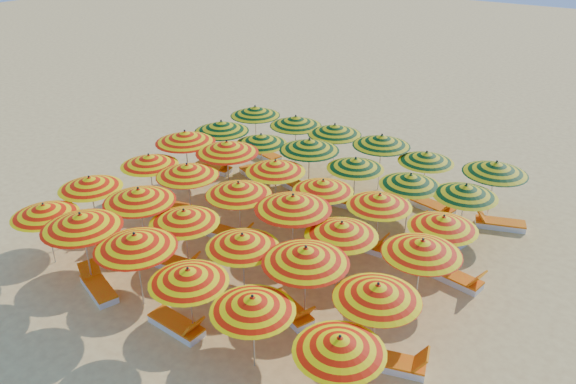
# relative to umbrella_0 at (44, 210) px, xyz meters

# --- Properties ---
(ground) EXTENTS (120.00, 120.00, 0.00)m
(ground) POSITION_rel_umbrella_0_xyz_m (5.12, 5.31, -1.92)
(ground) COLOR #F6C96D
(ground) RESTS_ON ground
(umbrella_0) EXTENTS (2.67, 2.67, 2.18)m
(umbrella_0) POSITION_rel_umbrella_0_xyz_m (0.00, 0.00, 0.00)
(umbrella_0) COLOR silver
(umbrella_0) RESTS_ON ground
(umbrella_1) EXTENTS (3.09, 3.09, 2.47)m
(umbrella_1) POSITION_rel_umbrella_0_xyz_m (1.92, -0.04, 0.26)
(umbrella_1) COLOR silver
(umbrella_1) RESTS_ON ground
(umbrella_2) EXTENTS (2.67, 2.67, 2.43)m
(umbrella_2) POSITION_rel_umbrella_0_xyz_m (3.99, 0.14, 0.22)
(umbrella_2) COLOR silver
(umbrella_2) RESTS_ON ground
(umbrella_3) EXTENTS (2.36, 2.36, 2.19)m
(umbrella_3) POSITION_rel_umbrella_0_xyz_m (6.08, -0.00, 0.01)
(umbrella_3) COLOR silver
(umbrella_3) RESTS_ON ground
(umbrella_4) EXTENTS (2.58, 2.58, 2.19)m
(umbrella_4) POSITION_rel_umbrella_0_xyz_m (8.12, 0.03, 0.01)
(umbrella_4) COLOR silver
(umbrella_4) RESTS_ON ground
(umbrella_5) EXTENTS (2.57, 2.57, 2.18)m
(umbrella_5) POSITION_rel_umbrella_0_xyz_m (10.48, 0.00, -0.00)
(umbrella_5) COLOR silver
(umbrella_5) RESTS_ON ground
(umbrella_6) EXTENTS (2.66, 2.66, 2.26)m
(umbrella_6) POSITION_rel_umbrella_0_xyz_m (-0.31, 1.96, 0.07)
(umbrella_6) COLOR silver
(umbrella_6) RESTS_ON ground
(umbrella_7) EXTENTS (2.84, 2.84, 2.43)m
(umbrella_7) POSITION_rel_umbrella_0_xyz_m (1.99, 2.07, 0.23)
(umbrella_7) COLOR silver
(umbrella_7) RESTS_ON ground
(umbrella_8) EXTENTS (2.66, 2.66, 2.26)m
(umbrella_8) POSITION_rel_umbrella_0_xyz_m (3.91, 2.09, 0.07)
(umbrella_8) COLOR silver
(umbrella_8) RESTS_ON ground
(umbrella_9) EXTENTS (2.16, 2.16, 2.21)m
(umbrella_9) POSITION_rel_umbrella_0_xyz_m (6.18, 2.05, 0.03)
(umbrella_9) COLOR silver
(umbrella_9) RESTS_ON ground
(umbrella_10) EXTENTS (2.93, 2.93, 2.47)m
(umbrella_10) POSITION_rel_umbrella_0_xyz_m (8.21, 2.15, 0.26)
(umbrella_10) COLOR silver
(umbrella_10) RESTS_ON ground
(umbrella_11) EXTENTS (2.41, 2.41, 2.31)m
(umbrella_11) POSITION_rel_umbrella_0_xyz_m (10.38, 1.99, 0.11)
(umbrella_11) COLOR silver
(umbrella_11) RESTS_ON ground
(umbrella_12) EXTENTS (2.67, 2.67, 2.25)m
(umbrella_12) POSITION_rel_umbrella_0_xyz_m (-0.11, 4.43, 0.07)
(umbrella_12) COLOR silver
(umbrella_12) RESTS_ON ground
(umbrella_13) EXTENTS (2.42, 2.42, 2.36)m
(umbrella_13) POSITION_rel_umbrella_0_xyz_m (1.80, 4.44, 0.16)
(umbrella_13) COLOR silver
(umbrella_13) RESTS_ON ground
(umbrella_14) EXTENTS (2.63, 2.63, 2.34)m
(umbrella_14) POSITION_rel_umbrella_0_xyz_m (4.17, 4.36, 0.14)
(umbrella_14) COLOR silver
(umbrella_14) RESTS_ON ground
(umbrella_15) EXTENTS (2.58, 2.58, 2.53)m
(umbrella_15) POSITION_rel_umbrella_0_xyz_m (6.35, 4.31, 0.31)
(umbrella_15) COLOR silver
(umbrella_15) RESTS_ON ground
(umbrella_16) EXTENTS (2.39, 2.39, 2.28)m
(umbrella_16) POSITION_rel_umbrella_0_xyz_m (8.18, 4.09, 0.09)
(umbrella_16) COLOR silver
(umbrella_16) RESTS_ON ground
(umbrella_17) EXTENTS (2.75, 2.75, 2.34)m
(umbrella_17) POSITION_rel_umbrella_0_xyz_m (10.49, 4.42, 0.15)
(umbrella_17) COLOR silver
(umbrella_17) RESTS_ON ground
(umbrella_18) EXTENTS (2.58, 2.58, 2.51)m
(umbrella_18) POSITION_rel_umbrella_0_xyz_m (-0.26, 6.48, 0.29)
(umbrella_18) COLOR silver
(umbrella_18) RESTS_ON ground
(umbrella_19) EXTENTS (3.00, 3.00, 2.53)m
(umbrella_19) POSITION_rel_umbrella_0_xyz_m (1.81, 6.56, 0.31)
(umbrella_19) COLOR silver
(umbrella_19) RESTS_ON ground
(umbrella_20) EXTENTS (2.28, 2.28, 2.29)m
(umbrella_20) POSITION_rel_umbrella_0_xyz_m (4.06, 6.57, 0.10)
(umbrella_20) COLOR silver
(umbrella_20) RESTS_ON ground
(umbrella_21) EXTENTS (2.10, 2.10, 2.19)m
(umbrella_21) POSITION_rel_umbrella_0_xyz_m (6.19, 6.34, 0.01)
(umbrella_21) COLOR silver
(umbrella_21) RESTS_ON ground
(umbrella_22) EXTENTS (2.21, 2.21, 2.22)m
(umbrella_22) POSITION_rel_umbrella_0_xyz_m (8.24, 6.42, 0.04)
(umbrella_22) COLOR silver
(umbrella_22) RESTS_ON ground
(umbrella_23) EXTENTS (2.54, 2.54, 2.21)m
(umbrella_23) POSITION_rel_umbrella_0_xyz_m (10.41, 6.23, 0.03)
(umbrella_23) COLOR silver
(umbrella_23) RESTS_ON ground
(umbrella_24) EXTENTS (3.03, 3.03, 2.43)m
(umbrella_24) POSITION_rel_umbrella_0_xyz_m (0.00, 8.35, 0.22)
(umbrella_24) COLOR silver
(umbrella_24) RESTS_ON ground
(umbrella_25) EXTENTS (2.66, 2.66, 2.21)m
(umbrella_25) POSITION_rel_umbrella_0_xyz_m (1.94, 8.51, 0.03)
(umbrella_25) COLOR silver
(umbrella_25) RESTS_ON ground
(umbrella_26) EXTENTS (2.63, 2.63, 2.45)m
(umbrella_26) POSITION_rel_umbrella_0_xyz_m (4.15, 8.65, 0.24)
(umbrella_26) COLOR silver
(umbrella_26) RESTS_ON ground
(umbrella_27) EXTENTS (2.32, 2.32, 2.23)m
(umbrella_27) POSITION_rel_umbrella_0_xyz_m (6.24, 8.52, 0.04)
(umbrella_27) COLOR silver
(umbrella_27) RESTS_ON ground
(umbrella_28) EXTENTS (2.58, 2.58, 2.25)m
(umbrella_28) POSITION_rel_umbrella_0_xyz_m (8.45, 8.33, 0.06)
(umbrella_28) COLOR silver
(umbrella_28) RESTS_ON ground
(umbrella_29) EXTENTS (2.29, 2.29, 2.26)m
(umbrella_29) POSITION_rel_umbrella_0_xyz_m (10.27, 8.58, 0.07)
(umbrella_29) COLOR silver
(umbrella_29) RESTS_ON ground
(umbrella_30) EXTENTS (2.98, 2.98, 2.38)m
(umbrella_30) POSITION_rel_umbrella_0_xyz_m (-0.13, 10.81, 0.18)
(umbrella_30) COLOR silver
(umbrella_30) RESTS_ON ground
(umbrella_31) EXTENTS (2.77, 2.77, 2.38)m
(umbrella_31) POSITION_rel_umbrella_0_xyz_m (2.11, 10.76, 0.17)
(umbrella_31) COLOR silver
(umbrella_31) RESTS_ON ground
(umbrella_32) EXTENTS (2.53, 2.53, 2.37)m
(umbrella_32) POSITION_rel_umbrella_0_xyz_m (4.00, 10.82, 0.17)
(umbrella_32) COLOR silver
(umbrella_32) RESTS_ON ground
(umbrella_33) EXTENTS (3.00, 3.00, 2.41)m
(umbrella_33) POSITION_rel_umbrella_0_xyz_m (6.18, 10.72, 0.21)
(umbrella_33) COLOR silver
(umbrella_33) RESTS_ON ground
(umbrella_34) EXTENTS (2.53, 2.53, 2.22)m
(umbrella_34) POSITION_rel_umbrella_0_xyz_m (8.11, 10.55, 0.03)
(umbrella_34) COLOR silver
(umbrella_34) RESTS_ON ground
(umbrella_35) EXTENTS (2.88, 2.88, 2.40)m
(umbrella_35) POSITION_rel_umbrella_0_xyz_m (10.61, 10.68, 0.19)
(umbrella_35) COLOR silver
(umbrella_35) RESTS_ON ground
(lounger_0) EXTENTS (1.83, 1.11, 0.69)m
(lounger_0) POSITION_rel_umbrella_0_xyz_m (2.42, -0.21, -1.77)
(lounger_0) COLOR white
(lounger_0) RESTS_ON ground
(lounger_1) EXTENTS (1.76, 0.68, 0.69)m
(lounger_1) POSITION_rel_umbrella_0_xyz_m (5.58, -0.10, -1.77)
(lounger_1) COLOR white
(lounger_1) RESTS_ON ground
(lounger_3) EXTENTS (1.80, 0.85, 0.69)m
(lounger_3) POSITION_rel_umbrella_0_xyz_m (-0.82, 1.72, -1.77)
(lounger_3) COLOR white
(lounger_3) RESTS_ON ground
(lounger_4) EXTENTS (1.83, 1.05, 0.69)m
(lounger_4) POSITION_rel_umbrella_0_xyz_m (1.39, 1.93, -1.77)
(lounger_4) COLOR white
(lounger_4) RESTS_ON ground
(lounger_5) EXTENTS (1.80, 0.83, 0.69)m
(lounger_5) POSITION_rel_umbrella_0_xyz_m (3.41, 1.99, -1.77)
(lounger_5) COLOR white
(lounger_5) RESTS_ON ground
(lounger_6) EXTENTS (1.82, 1.18, 0.69)m
(lounger_6) POSITION_rel_umbrella_0_xyz_m (7.71, 2.16, -1.77)
(lounger_6) COLOR white
(lounger_6) RESTS_ON ground
(lounger_7) EXTENTS (1.83, 1.05, 0.69)m
(lounger_7) POSITION_rel_umbrella_0_xyz_m (10.97, 1.93, -1.77)
(lounger_7) COLOR white
(lounger_7) RESTS_ON ground
(lounger_8) EXTENTS (1.82, 0.95, 0.69)m
(lounger_8) POSITION_rel_umbrella_0_xyz_m (0.39, 4.62, -1.77)
(lounger_8) COLOR white
(lounger_8) RESTS_ON ground
(lounger_9) EXTENTS (1.80, 0.81, 0.69)m
(lounger_9) POSITION_rel_umbrella_0_xyz_m (3.67, 4.37, -1.77)
(lounger_9) COLOR white
(lounger_9) RESTS_ON ground
(lounger_10) EXTENTS (1.79, 0.79, 0.69)m
(lounger_10) POSITION_rel_umbrella_0_xyz_m (4.65, 6.68, -1.77)
(lounger_10) COLOR white
(lounger_10) RESTS_ON ground
(lounger_11) EXTENTS (1.75, 0.63, 0.69)m
(lounger_11) POSITION_rel_umbrella_0_xyz_m (7.74, 6.46, -1.77)
(lounger_11) COLOR white
(lounger_11) RESTS_ON ground
(lounger_12) EXTENTS (1.80, 0.85, 0.69)m
(lounger_12) POSITION_rel_umbrella_0_xyz_m (11.01, 6.30, -1.77)
(lounger_12) COLOR white
(lounger_12) RESTS_ON ground
(lounger_13) EXTENTS (1.79, 0.77, 0.69)m
(lounger_13) POSITION_rel_umbrella_0_xyz_m (-0.50, 8.24, -1.77)
(lounger_13) COLOR white
(lounger_13) RESTS_ON ground
(lounger_14) EXTENTS (1.82, 1.18, 0.69)m
(lounger_14) POSITION_rel_umbrella_0_xyz_m (1.44, 8.71, -1.77)
(lounger_14) COLOR white
(lounger_14) RESTS_ON ground
(lounger_15) EXTENTS (1.83, 1.07, 0.69)m
(lounger_15) POSITION_rel_umbrella_0_xyz_m (3.65, 8.78, -1.77)
(lounger_15) COLOR white
(lounger_15) RESTS_ON ground
(lounger_16) EXTENTS (1.81, 0.91, 0.69)m
(lounger_16) POSITION_rel_umbrella_0_xyz_m (5.64, 8.73, -1.77)
(lounger_16) COLOR white
(lounger_16) RESTS_ON ground
(lounger_17) EXTENTS (1.82, 0.95, 0.69)m
(lounger_17) POSITION_rel_umbrella_0_xyz_m (9.68, 8.49, -1.77)
(lounger_17) COLOR white
(lounger_17) RESTS_ON ground
(lounger_18) EXTENTS (1.81, 0.93, 0.69)m
(lounger_18) POSITION_rel_umbrella_0_xyz_m (0.38, 10.72, -1.77)
(lounger_18) COLOR white
(lounger_18) RESTS_ON ground
(lounger_19) EXTENTS (1.82, 0.93, 0.69)m
(lounger_19) POSITION_rel_umbrella_0_xyz_m (8.71, 10.30, -1.77)
(lounger_19) COLOR white
(lounger_19) RESTS_ON ground
(lounger_20) EXTENTS (1.83, 1.13, 0.69)m
(lounger_20) POSITION_rel_umbrella_0_xyz_m (11.12, 10.42, -1.77)
(lounger_20) COLOR white
(lounger_20) RESTS_ON ground
(beachgoer_a) EXTENTS (0.59, 0.49, 1.37)m
(beachgoer_a) POSITION_rel_umbrella_0_xyz_m (5.42, 7.71, -1.23)
(beachgoer_a) COLOR tan
(beachgoer_a) RESTS_ON ground
(beachgoer_b) EXTENTS (0.64, 0.77, 1.44)m
(beachgoer_b) POSITION_rel_umbrella_0_xyz_m (7.21, 3.99, -1.20)
(beachgoer_b) COLOR tan
(beachgoer_b) RESTS_ON ground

